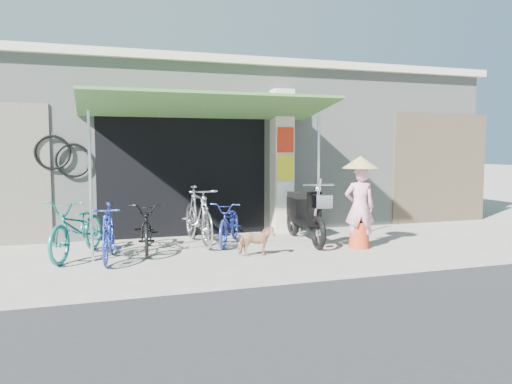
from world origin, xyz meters
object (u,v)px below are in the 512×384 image
object	(u,v)px
street_dog	(256,241)
bike_silver	(198,215)
bike_blue	(108,232)
bike_black	(147,226)
nun	(360,202)
bike_teal	(78,228)
moped	(304,214)
bike_navy	(230,223)

from	to	relation	value
street_dog	bike_silver	bearing A→B (deg)	29.66
bike_blue	bike_black	world-z (taller)	bike_blue
bike_black	bike_silver	xyz separation A→B (m)	(0.98, 0.39, 0.11)
bike_blue	bike_black	distance (m)	0.85
nun	bike_teal	bearing A→B (deg)	7.01
bike_black	bike_blue	bearing A→B (deg)	-134.90
moped	bike_teal	bearing A→B (deg)	-174.42
bike_black	bike_navy	world-z (taller)	bike_black
bike_silver	nun	bearing A→B (deg)	-29.58
bike_teal	bike_blue	distance (m)	0.64
street_dog	bike_blue	bearing A→B (deg)	82.45
bike_blue	bike_black	xyz separation A→B (m)	(0.66, 0.54, -0.02)
street_dog	bike_teal	bearing A→B (deg)	75.48
bike_blue	moped	distance (m)	3.62
bike_navy	moped	world-z (taller)	moped
street_dog	nun	distance (m)	2.05
bike_black	bike_silver	bearing A→B (deg)	27.44
bike_silver	moped	size ratio (longest dim) A/B	0.89
bike_teal	bike_black	distance (m)	1.12
bike_silver	moped	world-z (taller)	moped
bike_silver	bike_navy	distance (m)	0.61
bike_teal	moped	world-z (taller)	moped
bike_navy	nun	distance (m)	2.39
bike_blue	bike_black	bearing A→B (deg)	47.13
bike_teal	nun	xyz separation A→B (m)	(4.74, -0.79, 0.34)
bike_teal	bike_black	bearing A→B (deg)	28.76
bike_teal	nun	size ratio (longest dim) A/B	1.12
bike_navy	bike_teal	bearing A→B (deg)	-146.68
bike_black	bike_navy	distance (m)	1.54
bike_silver	nun	xyz separation A→B (m)	(2.65, -1.28, 0.28)
bike_teal	bike_silver	xyz separation A→B (m)	(2.09, 0.49, 0.06)
bike_blue	moped	world-z (taller)	moped
moped	nun	bearing A→B (deg)	-46.39
bike_silver	bike_black	bearing A→B (deg)	-162.06
street_dog	nun	xyz separation A→B (m)	(1.96, 0.08, 0.57)
bike_teal	bike_black	size ratio (longest dim) A/B	1.11
bike_teal	bike_navy	bearing A→B (deg)	30.12
bike_silver	street_dog	xyz separation A→B (m)	(0.69, -1.35, -0.30)
bike_teal	street_dog	bearing A→B (deg)	6.48
bike_teal	bike_navy	xyz separation A→B (m)	(2.65, 0.29, -0.08)
bike_teal	bike_silver	bearing A→B (deg)	36.88
bike_navy	moped	xyz separation A→B (m)	(1.40, -0.22, 0.12)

